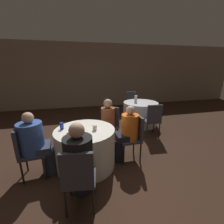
# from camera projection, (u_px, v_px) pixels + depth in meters

# --- Properties ---
(ground_plane) EXTENTS (16.00, 16.00, 0.00)m
(ground_plane) POSITION_uv_depth(u_px,v_px,m) (93.00, 163.00, 2.91)
(ground_plane) COLOR #382319
(wall_back) EXTENTS (16.00, 0.06, 2.80)m
(wall_back) POSITION_uv_depth(u_px,v_px,m) (80.00, 76.00, 6.63)
(wall_back) COLOR gray
(wall_back) RESTS_ON ground_plane
(table_near) EXTENTS (1.07, 1.07, 0.73)m
(table_near) POSITION_uv_depth(u_px,v_px,m) (86.00, 148.00, 2.75)
(table_near) COLOR white
(table_near) RESTS_ON ground_plane
(table_far) EXTENTS (1.08, 1.08, 0.73)m
(table_far) POSITION_uv_depth(u_px,v_px,m) (140.00, 113.00, 4.79)
(table_far) COLOR silver
(table_far) RESTS_ON ground_plane
(chair_near_west) EXTENTS (0.44, 0.44, 0.90)m
(chair_near_west) POSITION_uv_depth(u_px,v_px,m) (26.00, 148.00, 2.41)
(chair_near_west) COLOR #383842
(chair_near_west) RESTS_ON ground_plane
(chair_near_south) EXTENTS (0.46, 0.46, 0.90)m
(chair_near_south) POSITION_uv_depth(u_px,v_px,m) (79.00, 176.00, 1.80)
(chair_near_south) COLOR #383842
(chair_near_south) RESTS_ON ground_plane
(chair_near_east) EXTENTS (0.41, 0.41, 0.90)m
(chair_near_east) POSITION_uv_depth(u_px,v_px,m) (134.00, 134.00, 2.93)
(chair_near_east) COLOR #383842
(chair_near_east) RESTS_ON ground_plane
(chair_near_northeast) EXTENTS (0.56, 0.56, 0.90)m
(chair_near_northeast) POSITION_uv_depth(u_px,v_px,m) (110.00, 123.00, 3.51)
(chair_near_northeast) COLOR #383842
(chair_near_northeast) RESTS_ON ground_plane
(chair_far_south) EXTENTS (0.43, 0.43, 0.90)m
(chair_far_south) POSITION_uv_depth(u_px,v_px,m) (153.00, 118.00, 3.84)
(chair_far_south) COLOR #383842
(chair_far_south) RESTS_ON ground_plane
(chair_far_north) EXTENTS (0.43, 0.43, 0.90)m
(chair_far_north) POSITION_uv_depth(u_px,v_px,m) (132.00, 102.00, 5.64)
(chair_far_north) COLOR #383842
(chair_far_north) RESTS_ON ground_plane
(person_black_shirt) EXTENTS (0.39, 0.52, 1.18)m
(person_black_shirt) POSITION_uv_depth(u_px,v_px,m) (80.00, 163.00, 1.93)
(person_black_shirt) COLOR black
(person_black_shirt) RESTS_ON ground_plane
(person_blue_shirt) EXTENTS (0.53, 0.39, 1.13)m
(person_blue_shirt) POSITION_uv_depth(u_px,v_px,m) (36.00, 144.00, 2.44)
(person_blue_shirt) COLOR #33384C
(person_blue_shirt) RESTS_ON ground_plane
(person_floral_shirt) EXTENTS (0.44, 0.46, 1.12)m
(person_floral_shirt) POSITION_uv_depth(u_px,v_px,m) (106.00, 124.00, 3.36)
(person_floral_shirt) COLOR #4C4238
(person_floral_shirt) RESTS_ON ground_plane
(person_orange_shirt) EXTENTS (0.50, 0.33, 1.11)m
(person_orange_shirt) POSITION_uv_depth(u_px,v_px,m) (126.00, 134.00, 2.89)
(person_orange_shirt) COLOR black
(person_orange_shirt) RESTS_ON ground_plane
(pizza_plate_near) EXTENTS (0.25, 0.25, 0.02)m
(pizza_plate_near) POSITION_uv_depth(u_px,v_px,m) (79.00, 135.00, 2.41)
(pizza_plate_near) COLOR white
(pizza_plate_near) RESTS_ON table_near
(soda_can_red) EXTENTS (0.07, 0.07, 0.12)m
(soda_can_red) POSITION_uv_depth(u_px,v_px,m) (69.00, 137.00, 2.23)
(soda_can_red) COLOR red
(soda_can_red) RESTS_ON table_near
(soda_can_blue) EXTENTS (0.07, 0.07, 0.12)m
(soda_can_blue) POSITION_uv_depth(u_px,v_px,m) (62.00, 126.00, 2.65)
(soda_can_blue) COLOR #1E38A5
(soda_can_blue) RESTS_ON table_near
(cup_near) EXTENTS (0.08, 0.08, 0.10)m
(cup_near) POSITION_uv_depth(u_px,v_px,m) (95.00, 128.00, 2.61)
(cup_near) COLOR silver
(cup_near) RESTS_ON table_near
(bottle_far) EXTENTS (0.09, 0.09, 0.21)m
(bottle_far) POSITION_uv_depth(u_px,v_px,m) (136.00, 99.00, 4.66)
(bottle_far) COLOR silver
(bottle_far) RESTS_ON table_far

